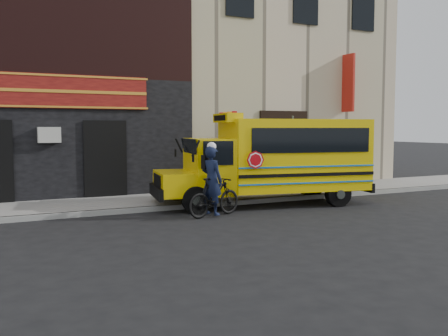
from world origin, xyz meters
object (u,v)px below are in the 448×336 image
school_bus (275,158)px  sign_pole (293,153)px  bicycle (215,197)px  cyclist (212,182)px

school_bus → sign_pole: size_ratio=2.47×
sign_pole → bicycle: bearing=-152.5°
school_bus → cyclist: bearing=-158.6°
bicycle → school_bus: bearing=-84.1°
bicycle → cyclist: bearing=45.6°
bicycle → cyclist: 0.42m
school_bus → cyclist: (-2.73, -1.07, -0.55)m
bicycle → cyclist: (-0.07, 0.04, 0.41)m
bicycle → cyclist: size_ratio=0.95×
school_bus → cyclist: size_ratio=3.72×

